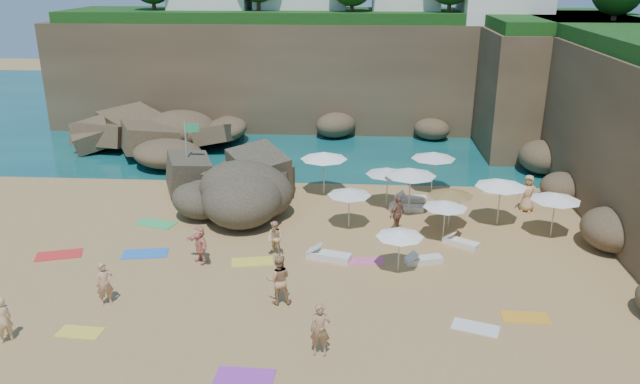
# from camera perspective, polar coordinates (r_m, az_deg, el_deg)

# --- Properties ---
(ground) EXTENTS (120.00, 120.00, 0.00)m
(ground) POSITION_cam_1_polar(r_m,az_deg,el_deg) (27.19, -4.65, -6.02)
(ground) COLOR tan
(ground) RESTS_ON ground
(seawater) EXTENTS (120.00, 120.00, 0.00)m
(seawater) POSITION_cam_1_polar(r_m,az_deg,el_deg) (55.59, -0.22, 7.55)
(seawater) COLOR #0C4751
(seawater) RESTS_ON ground
(cliff_back) EXTENTS (44.00, 8.00, 8.00)m
(cliff_back) POSITION_cam_1_polar(r_m,az_deg,el_deg) (49.83, 1.70, 10.79)
(cliff_back) COLOR brown
(cliff_back) RESTS_ON ground
(cliff_corner) EXTENTS (10.00, 12.00, 8.00)m
(cliff_corner) POSITION_cam_1_polar(r_m,az_deg,el_deg) (46.77, 20.38, 8.98)
(cliff_corner) COLOR brown
(cliff_corner) RESTS_ON ground
(rock_promontory) EXTENTS (12.00, 7.00, 2.00)m
(rock_promontory) POSITION_cam_1_polar(r_m,az_deg,el_deg) (44.42, -15.85, 3.63)
(rock_promontory) COLOR brown
(rock_promontory) RESTS_ON ground
(marina_masts) EXTENTS (3.10, 0.10, 6.00)m
(marina_masts) POSITION_cam_1_polar(r_m,az_deg,el_deg) (58.53, -16.83, 10.33)
(marina_masts) COLOR white
(marina_masts) RESTS_ON ground
(rock_outcrop) EXTENTS (7.98, 6.40, 2.94)m
(rock_outcrop) POSITION_cam_1_polar(r_m,az_deg,el_deg) (33.03, -8.36, -1.37)
(rock_outcrop) COLOR brown
(rock_outcrop) RESTS_ON ground
(flag_pole) EXTENTS (0.78, 0.27, 4.06)m
(flag_pole) POSITION_cam_1_polar(r_m,az_deg,el_deg) (34.58, -11.90, 3.91)
(flag_pole) COLOR silver
(flag_pole) RESTS_ON ground
(parasol_0) EXTENTS (2.57, 2.57, 2.43)m
(parasol_0) POSITION_cam_1_polar(r_m,az_deg,el_deg) (33.83, 0.36, 3.36)
(parasol_0) COLOR silver
(parasol_0) RESTS_ON ground
(parasol_1) EXTENTS (2.58, 2.58, 2.44)m
(parasol_1) POSITION_cam_1_polar(r_m,az_deg,el_deg) (31.38, 8.29, 1.84)
(parasol_1) COLOR silver
(parasol_1) RESTS_ON ground
(parasol_2) EXTENTS (2.44, 2.44, 2.31)m
(parasol_2) POSITION_cam_1_polar(r_m,az_deg,el_deg) (34.82, 10.34, 3.32)
(parasol_2) COLOR silver
(parasol_2) RESTS_ON ground
(parasol_3) EXTENTS (2.28, 2.28, 2.15)m
(parasol_3) POSITION_cam_1_polar(r_m,az_deg,el_deg) (30.42, 20.75, -0.40)
(parasol_3) COLOR silver
(parasol_3) RESTS_ON ground
(parasol_4) EXTENTS (2.03, 2.03, 1.92)m
(parasol_4) POSITION_cam_1_polar(r_m,az_deg,el_deg) (28.71, 11.39, -1.10)
(parasol_4) COLOR silver
(parasol_4) RESTS_ON ground
(parasol_5) EXTENTS (2.11, 2.11, 2.00)m
(parasol_5) POSITION_cam_1_polar(r_m,az_deg,el_deg) (29.52, 2.70, 0.02)
(parasol_5) COLOR silver
(parasol_5) RESTS_ON ground
(parasol_6) EXTENTS (2.14, 2.14, 2.03)m
(parasol_6) POSITION_cam_1_polar(r_m,az_deg,el_deg) (29.98, 11.87, -0.03)
(parasol_6) COLOR silver
(parasol_6) RESTS_ON ground
(parasol_7) EXTENTS (2.27, 2.27, 2.14)m
(parasol_7) POSITION_cam_1_polar(r_m,az_deg,el_deg) (32.27, 6.20, 1.93)
(parasol_7) COLOR silver
(parasol_7) RESTS_ON ground
(parasol_8) EXTENTS (2.46, 2.46, 2.33)m
(parasol_8) POSITION_cam_1_polar(r_m,az_deg,el_deg) (31.00, 16.23, 0.81)
(parasol_8) COLOR silver
(parasol_8) RESTS_ON ground
(parasol_11) EXTENTS (1.96, 1.96, 1.85)m
(parasol_11) POSITION_cam_1_polar(r_m,az_deg,el_deg) (25.46, 7.30, -3.76)
(parasol_11) COLOR silver
(parasol_11) RESTS_ON ground
(lounger_0) EXTENTS (1.74, 0.72, 0.26)m
(lounger_0) POSITION_cam_1_polar(r_m,az_deg,el_deg) (33.80, 8.28, -0.63)
(lounger_0) COLOR silver
(lounger_0) RESTS_ON ground
(lounger_1) EXTENTS (1.80, 0.69, 0.28)m
(lounger_1) POSITION_cam_1_polar(r_m,az_deg,el_deg) (32.47, 7.88, -1.46)
(lounger_1) COLOR silver
(lounger_1) RESTS_ON ground
(lounger_2) EXTENTS (1.69, 1.17, 0.25)m
(lounger_2) POSITION_cam_1_polar(r_m,az_deg,el_deg) (36.31, 15.90, 0.25)
(lounger_2) COLOR white
(lounger_2) RESTS_ON ground
(lounger_3) EXTENTS (2.00, 1.14, 0.30)m
(lounger_3) POSITION_cam_1_polar(r_m,az_deg,el_deg) (26.92, 0.83, -5.88)
(lounger_3) COLOR silver
(lounger_3) RESTS_ON ground
(lounger_4) EXTENTS (1.65, 1.35, 0.25)m
(lounger_4) POSITION_cam_1_polar(r_m,az_deg,el_deg) (28.93, 12.76, -4.54)
(lounger_4) COLOR silver
(lounger_4) RESTS_ON ground
(lounger_5) EXTENTS (1.68, 1.00, 0.25)m
(lounger_5) POSITION_cam_1_polar(r_m,az_deg,el_deg) (26.99, 9.46, -6.15)
(lounger_5) COLOR silver
(lounger_5) RESTS_ON ground
(towel_4) EXTENTS (1.56, 0.86, 0.03)m
(towel_4) POSITION_cam_1_polar(r_m,az_deg,el_deg) (23.47, -21.09, -11.87)
(towel_4) COLOR yellow
(towel_4) RESTS_ON ground
(towel_6) EXTENTS (1.84, 0.97, 0.03)m
(towel_6) POSITION_cam_1_polar(r_m,az_deg,el_deg) (20.05, -6.90, -16.41)
(towel_6) COLOR purple
(towel_6) RESTS_ON ground
(towel_7) EXTENTS (2.11, 1.50, 0.03)m
(towel_7) POSITION_cam_1_polar(r_m,az_deg,el_deg) (29.61, -22.76, -5.33)
(towel_7) COLOR red
(towel_7) RESTS_ON ground
(towel_8) EXTENTS (2.09, 1.30, 0.03)m
(towel_8) POSITION_cam_1_polar(r_m,az_deg,el_deg) (28.50, -15.70, -5.44)
(towel_8) COLOR blue
(towel_8) RESTS_ON ground
(towel_9) EXTENTS (1.58, 0.88, 0.03)m
(towel_9) POSITION_cam_1_polar(r_m,az_deg,el_deg) (26.85, 4.23, -6.33)
(towel_9) COLOR #E25893
(towel_9) RESTS_ON ground
(towel_10) EXTENTS (1.69, 0.89, 0.03)m
(towel_10) POSITION_cam_1_polar(r_m,az_deg,el_deg) (23.95, 18.25, -10.83)
(towel_10) COLOR gold
(towel_10) RESTS_ON ground
(towel_11) EXTENTS (2.10, 1.47, 0.03)m
(towel_11) POSITION_cam_1_polar(r_m,az_deg,el_deg) (31.60, -14.78, -2.81)
(towel_11) COLOR #35BA5E
(towel_11) RESTS_ON ground
(towel_12) EXTENTS (1.89, 1.21, 0.03)m
(towel_12) POSITION_cam_1_polar(r_m,az_deg,el_deg) (26.88, -6.20, -6.36)
(towel_12) COLOR yellow
(towel_12) RESTS_ON ground
(towel_13) EXTENTS (1.77, 1.27, 0.03)m
(towel_13) POSITION_cam_1_polar(r_m,az_deg,el_deg) (22.87, 14.03, -11.93)
(towel_13) COLOR silver
(towel_13) RESTS_ON ground
(person_stand_0) EXTENTS (0.74, 0.68, 1.70)m
(person_stand_0) POSITION_cam_1_polar(r_m,az_deg,el_deg) (24.53, -19.09, -7.94)
(person_stand_0) COLOR tan
(person_stand_0) RESTS_ON ground
(person_stand_1) EXTENTS (1.05, 0.87, 1.95)m
(person_stand_1) POSITION_cam_1_polar(r_m,az_deg,el_deg) (23.28, -3.80, -8.00)
(person_stand_1) COLOR tan
(person_stand_1) RESTS_ON ground
(person_stand_2) EXTENTS (1.29, 1.00, 1.86)m
(person_stand_2) POSITION_cam_1_polar(r_m,az_deg,el_deg) (34.74, -6.26, 1.43)
(person_stand_2) COLOR #EDBF86
(person_stand_2) RESTS_ON ground
(person_stand_3) EXTENTS (1.01, 1.13, 1.84)m
(person_stand_3) POSITION_cam_1_polar(r_m,az_deg,el_deg) (29.46, 7.07, -2.05)
(person_stand_3) COLOR #905D48
(person_stand_3) RESTS_ON ground
(person_stand_4) EXTENTS (1.08, 0.84, 1.94)m
(person_stand_4) POSITION_cam_1_polar(r_m,az_deg,el_deg) (33.54, 18.46, -0.11)
(person_stand_4) COLOR tan
(person_stand_4) RESTS_ON ground
(person_stand_5) EXTENTS (1.84, 0.94, 1.91)m
(person_stand_5) POSITION_cam_1_polar(r_m,az_deg,el_deg) (36.80, -4.77, 2.58)
(person_stand_5) COLOR tan
(person_stand_5) RESTS_ON ground
(person_stand_6) EXTENTS (0.69, 0.72, 1.66)m
(person_stand_6) POSITION_cam_1_polar(r_m,az_deg,el_deg) (23.58, -27.03, -10.36)
(person_stand_6) COLOR #E1B480
(person_stand_6) RESTS_ON ground
(person_lie_3) EXTENTS (2.24, 2.23, 0.44)m
(person_lie_3) POSITION_cam_1_polar(r_m,az_deg,el_deg) (27.08, -10.85, -5.93)
(person_lie_3) COLOR #E48E77
(person_lie_3) RESTS_ON ground
(person_lie_4) EXTENTS (0.69, 1.80, 0.43)m
(person_lie_4) POSITION_cam_1_polar(r_m,az_deg,el_deg) (20.78, 0.02, -14.14)
(person_lie_4) COLOR #A37651
(person_lie_4) RESTS_ON ground
(person_lie_5) EXTENTS (1.48, 1.74, 0.60)m
(person_lie_5) POSITION_cam_1_polar(r_m,az_deg,el_deg) (27.21, -4.09, -5.28)
(person_lie_5) COLOR tan
(person_lie_5) RESTS_ON ground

